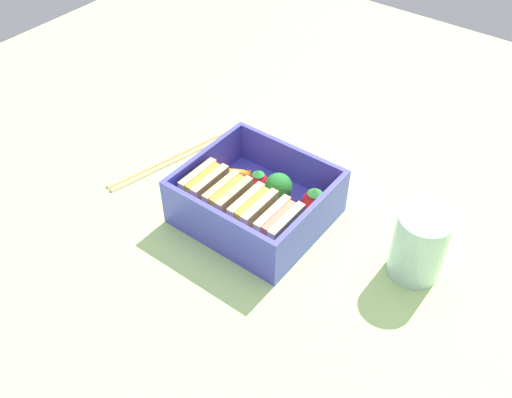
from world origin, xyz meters
TOP-DOWN VIEW (x-y plane):
  - ground_plane at (0.00, 0.00)cm, footprint 120.00×120.00cm
  - bento_tray at (0.00, 0.00)cm, footprint 15.58×14.17cm
  - bento_rim at (0.00, 0.00)cm, footprint 15.58×14.17cm
  - sandwich_left at (-5.17, 2.78)cm, footprint 2.72×5.57cm
  - sandwich_center_left at (-1.72, 2.78)cm, footprint 2.72×5.57cm
  - sandwich_center at (1.72, 2.78)cm, footprint 2.72×5.57cm
  - sandwich_center_right at (5.17, 2.78)cm, footprint 2.72×5.57cm
  - strawberry_left at (-5.56, -3.47)cm, footprint 2.90×2.90cm
  - broccoli_floret at (-1.34, -2.44)cm, footprint 3.19×3.19cm
  - strawberry_far_left at (1.71, -2.70)cm, footprint 2.41×2.41cm
  - carrot_stick_far_left at (5.31, -2.94)cm, footprint 3.84×2.87cm
  - chopstick_pair at (14.66, -2.79)cm, footprint 6.31×20.39cm
  - drinking_glass at (-18.04, -3.49)cm, footprint 5.42×5.42cm

SIDE VIEW (x-z plane):
  - ground_plane at x=0.00cm, z-range -2.00..0.00cm
  - chopstick_pair at x=14.66cm, z-range 0.00..0.70cm
  - bento_tray at x=0.00cm, z-range 0.00..1.20cm
  - carrot_stick_far_left at x=5.31cm, z-range 1.20..2.33cm
  - strawberry_far_left at x=1.71cm, z-range 1.02..4.04cm
  - strawberry_left at x=-5.56cm, z-range 1.02..4.52cm
  - sandwich_left at x=-5.17cm, z-range 1.20..5.61cm
  - sandwich_center_left at x=-1.72cm, z-range 1.20..5.61cm
  - sandwich_center at x=1.72cm, z-range 1.20..5.61cm
  - sandwich_center_right at x=5.17cm, z-range 1.20..5.61cm
  - broccoli_floret at x=-1.34cm, z-range 1.51..5.47cm
  - bento_rim at x=0.00cm, z-range 1.20..6.07cm
  - drinking_glass at x=-18.04cm, z-range 0.00..7.74cm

